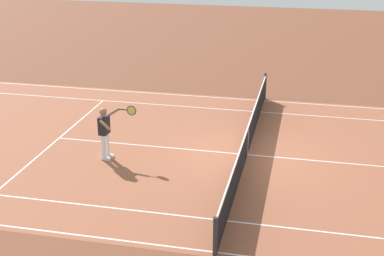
# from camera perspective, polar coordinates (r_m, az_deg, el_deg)

# --- Properties ---
(ground_plane) EXTENTS (60.00, 60.00, 0.00)m
(ground_plane) POSITION_cam_1_polar(r_m,az_deg,el_deg) (17.37, 5.76, -2.78)
(ground_plane) COLOR brown
(court_slab) EXTENTS (24.20, 11.40, 0.00)m
(court_slab) POSITION_cam_1_polar(r_m,az_deg,el_deg) (17.37, 5.76, -2.78)
(court_slab) COLOR #935138
(court_slab) RESTS_ON ground_plane
(court_line_markings) EXTENTS (23.85, 11.05, 0.01)m
(court_line_markings) POSITION_cam_1_polar(r_m,az_deg,el_deg) (17.37, 5.76, -2.77)
(court_line_markings) COLOR white
(court_line_markings) RESTS_ON ground_plane
(tennis_net) EXTENTS (0.10, 11.70, 1.08)m
(tennis_net) POSITION_cam_1_polar(r_m,az_deg,el_deg) (17.18, 5.82, -1.28)
(tennis_net) COLOR #2D2D33
(tennis_net) RESTS_ON ground_plane
(tennis_player_near) EXTENTS (1.10, 0.78, 1.70)m
(tennis_player_near) POSITION_cam_1_polar(r_m,az_deg,el_deg) (16.88, -9.00, -0.25)
(tennis_player_near) COLOR white
(tennis_player_near) RESTS_ON ground_plane
(tennis_ball) EXTENTS (0.07, 0.07, 0.07)m
(tennis_ball) POSITION_cam_1_polar(r_m,az_deg,el_deg) (18.80, 5.78, -0.75)
(tennis_ball) COLOR #CCE01E
(tennis_ball) RESTS_ON ground_plane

